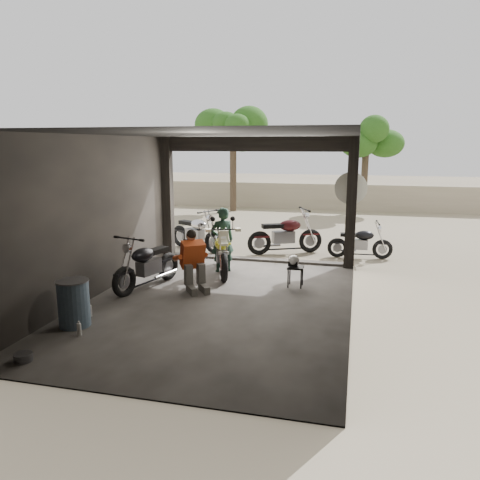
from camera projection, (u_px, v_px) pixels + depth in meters
The scene contains 16 objects.
ground at pixel (217, 304), 8.97m from camera, with size 80.00×80.00×0.00m, color #7A6D56.
garage at pixel (225, 234), 9.24m from camera, with size 7.00×7.13×3.20m.
boundary_wall at pixel (302, 196), 22.16m from camera, with size 18.00×0.30×1.20m, color gray.
tree_left at pixel (233, 122), 20.76m from camera, with size 2.20×2.20×5.60m.
tree_right at pixel (367, 132), 20.90m from camera, with size 2.20×2.20×5.00m.
main_bike at pixel (221, 249), 10.97m from camera, with size 0.74×1.80×1.20m, color beige, non-canonical shape.
left_bike at pixel (147, 261), 9.89m from camera, with size 0.72×1.76×1.19m, color black, non-canonical shape.
outside_bike_a at pixel (196, 230), 13.46m from camera, with size 0.74×1.79×1.21m, color black, non-canonical shape.
outside_bike_b at pixel (285, 231), 13.00m from camera, with size 0.77×1.88×1.27m, color #3C0E10, non-canonical shape.
outside_bike_c at pixel (360, 240), 12.51m from camera, with size 0.61×1.49×1.01m, color black, non-canonical shape.
rider at pixel (222, 240), 11.10m from camera, with size 0.57×0.37×1.57m, color black.
mechanic at pixel (195, 262), 9.67m from camera, with size 0.63×0.85×1.23m, color #BF4619, non-canonical shape.
stool at pixel (296, 270), 9.98m from camera, with size 0.33×0.33×0.46m.
helmet at pixel (294, 260), 10.00m from camera, with size 0.25×0.26×0.23m, color silver.
oil_drum at pixel (74, 304), 7.80m from camera, with size 0.52×0.52×0.80m, color #3A4F62.
sign_post at pixel (350, 204), 11.42m from camera, with size 0.79×0.08×2.36m.
Camera 1 is at (2.49, -8.18, 3.02)m, focal length 35.00 mm.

